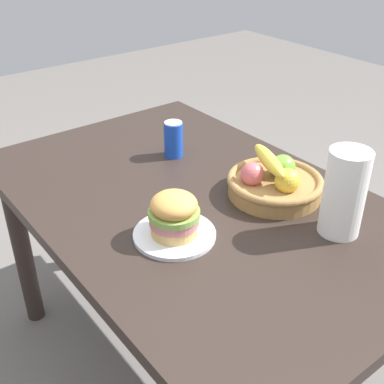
{
  "coord_description": "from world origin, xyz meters",
  "views": [
    {
      "loc": [
        1.0,
        -0.78,
        1.52
      ],
      "look_at": [
        0.05,
        -0.05,
        0.81
      ],
      "focal_mm": 46.12,
      "sensor_mm": 36.0,
      "label": 1
    }
  ],
  "objects_px": {
    "plate": "(175,234)",
    "soda_can": "(174,139)",
    "paper_towel_roll": "(344,193)",
    "fruit_basket": "(274,182)",
    "sandwich": "(174,214)"
  },
  "relations": [
    {
      "from": "paper_towel_roll",
      "to": "sandwich",
      "type": "bearing_deg",
      "value": -124.43
    },
    {
      "from": "fruit_basket",
      "to": "paper_towel_roll",
      "type": "distance_m",
      "value": 0.25
    },
    {
      "from": "fruit_basket",
      "to": "plate",
      "type": "bearing_deg",
      "value": -91.38
    },
    {
      "from": "plate",
      "to": "sandwich",
      "type": "xyz_separation_m",
      "value": [
        0.0,
        0.0,
        0.07
      ]
    },
    {
      "from": "sandwich",
      "to": "plate",
      "type": "bearing_deg",
      "value": 180.0
    },
    {
      "from": "soda_can",
      "to": "fruit_basket",
      "type": "xyz_separation_m",
      "value": [
        0.4,
        0.08,
        -0.02
      ]
    },
    {
      "from": "soda_can",
      "to": "paper_towel_roll",
      "type": "height_order",
      "value": "paper_towel_roll"
    },
    {
      "from": "soda_can",
      "to": "fruit_basket",
      "type": "distance_m",
      "value": 0.41
    },
    {
      "from": "plate",
      "to": "paper_towel_roll",
      "type": "relative_size",
      "value": 0.92
    },
    {
      "from": "plate",
      "to": "fruit_basket",
      "type": "relative_size",
      "value": 0.76
    },
    {
      "from": "fruit_basket",
      "to": "paper_towel_roll",
      "type": "bearing_deg",
      "value": -0.1
    },
    {
      "from": "soda_can",
      "to": "fruit_basket",
      "type": "relative_size",
      "value": 0.43
    },
    {
      "from": "soda_can",
      "to": "paper_towel_roll",
      "type": "xyz_separation_m",
      "value": [
        0.64,
        0.08,
        0.06
      ]
    },
    {
      "from": "plate",
      "to": "soda_can",
      "type": "distance_m",
      "value": 0.49
    },
    {
      "from": "plate",
      "to": "sandwich",
      "type": "height_order",
      "value": "sandwich"
    }
  ]
}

